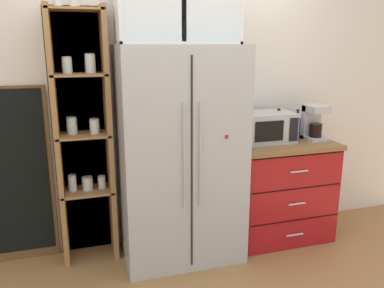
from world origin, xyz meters
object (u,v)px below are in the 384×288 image
Objects in this scene: refrigerator at (180,155)px; mug_navy at (285,137)px; microwave at (267,127)px; mug_charcoal at (284,137)px; bottle_green at (278,126)px; chalkboard_menu at (13,177)px; bottle_cobalt at (297,126)px; coffee_maker at (314,122)px.

mug_navy is (0.95, 0.01, 0.08)m from refrigerator.
mug_charcoal is at bearing -21.03° from microwave.
microwave is 0.15m from bottle_green.
mug_charcoal is at bearing 2.01° from refrigerator.
microwave is 0.17m from mug_charcoal.
chalkboard_menu reaches higher than bottle_green.
bottle_cobalt is at bearing 13.32° from mug_charcoal.
mug_charcoal is at bearing 88.83° from mug_navy.
chalkboard_menu is at bearing 174.61° from bottle_cobalt.
mug_navy is at bearing -29.02° from microwave.
coffee_maker is at bearing -5.58° from chalkboard_menu.
mug_navy is at bearing -173.33° from coffee_maker.
chalkboard_menu is (-2.39, 0.22, -0.30)m from bottle_cobalt.
bottle_green is (0.95, 0.14, 0.16)m from refrigerator.
bottle_green reaches higher than mug_navy.
chalkboard_menu is (-2.23, 0.16, -0.30)m from bottle_green.
chalkboard_menu is (-2.10, 0.21, -0.31)m from microwave.
refrigerator is 15.10× the size of mug_charcoal.
bottle_cobalt is at bearing 21.52° from mug_navy.
mug_navy is (-0.30, -0.04, -0.11)m from coffee_maker.
mug_charcoal is 0.94× the size of mug_navy.
chalkboard_menu is at bearing 167.16° from refrigerator.
bottle_cobalt is (1.10, 0.07, 0.16)m from refrigerator.
chalkboard_menu reaches higher than bottle_cobalt.
bottle_cobalt is (0.15, 0.04, 0.08)m from mug_charcoal.
refrigerator is 6.29× the size of bottle_cobalt.
bottle_cobalt reaches higher than microwave.
microwave reaches higher than mug_charcoal.
refrigerator is at bearing -171.68° from bottle_green.
chalkboard_menu is at bearing 174.42° from coffee_maker.
bottle_green is (-0.00, 0.13, 0.07)m from mug_navy.
refrigerator reaches higher than chalkboard_menu.
mug_charcoal is (0.95, 0.03, 0.08)m from refrigerator.
microwave is at bearing -5.62° from chalkboard_menu.
refrigerator is at bearing -177.99° from mug_charcoal.
chalkboard_menu is (-1.29, 0.29, -0.15)m from refrigerator.
bottle_cobalt is (0.15, 0.06, 0.07)m from mug_navy.
bottle_green is at bearing 91.13° from mug_charcoal.
microwave is 1.59× the size of bottle_green.
chalkboard_menu is (-2.24, 0.28, -0.23)m from mug_navy.
mug_charcoal is 0.08× the size of chalkboard_menu.
mug_navy is 0.15m from bottle_green.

